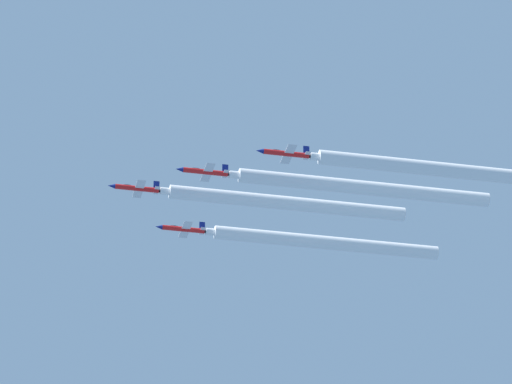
# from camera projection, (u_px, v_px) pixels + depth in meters

# --- Properties ---
(jet_lead) EXTENTS (7.51, 10.93, 2.63)m
(jet_lead) POSITION_uv_depth(u_px,v_px,m) (135.00, 188.00, 373.49)
(jet_lead) COLOR red
(jet_left_wingman) EXTENTS (7.51, 10.93, 2.63)m
(jet_left_wingman) POSITION_uv_depth(u_px,v_px,m) (204.00, 172.00, 363.56)
(jet_left_wingman) COLOR red
(jet_right_wingman) EXTENTS (7.51, 10.93, 2.63)m
(jet_right_wingman) POSITION_uv_depth(u_px,v_px,m) (182.00, 229.00, 386.01)
(jet_right_wingman) COLOR red
(jet_outer_left) EXTENTS (7.51, 10.93, 2.63)m
(jet_outer_left) POSITION_uv_depth(u_px,v_px,m) (285.00, 153.00, 354.14)
(jet_outer_left) COLOR red
(smoke_trail_lead) EXTENTS (2.86, 51.36, 2.86)m
(smoke_trail_lead) POSITION_uv_depth(u_px,v_px,m) (283.00, 203.00, 378.98)
(smoke_trail_lead) COLOR white
(smoke_trail_left_wingman) EXTENTS (2.86, 53.52, 2.86)m
(smoke_trail_left_wingman) POSITION_uv_depth(u_px,v_px,m) (360.00, 187.00, 369.25)
(smoke_trail_left_wingman) COLOR white
(smoke_trail_right_wingman) EXTENTS (2.86, 50.46, 2.86)m
(smoke_trail_right_wingman) POSITION_uv_depth(u_px,v_px,m) (323.00, 242.00, 391.43)
(smoke_trail_right_wingman) COLOR white
(smoke_trail_outer_left) EXTENTS (2.86, 45.44, 2.86)m
(smoke_trail_outer_left) POSITION_uv_depth(u_px,v_px,m) (424.00, 168.00, 359.10)
(smoke_trail_outer_left) COLOR white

